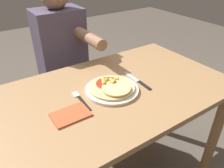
{
  "coord_description": "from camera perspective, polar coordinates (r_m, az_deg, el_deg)",
  "views": [
    {
      "loc": [
        -0.54,
        -0.78,
        1.38
      ],
      "look_at": [
        -0.02,
        -0.01,
        0.81
      ],
      "focal_mm": 35.0,
      "sensor_mm": 36.0,
      "label": 1
    }
  ],
  "objects": [
    {
      "name": "knife",
      "position": [
        1.19,
        6.72,
        0.83
      ],
      "size": [
        0.03,
        0.22,
        0.0
      ],
      "color": "black",
      "rests_on": "dining_table"
    },
    {
      "name": "fork",
      "position": [
        1.05,
        -8.23,
        -3.99
      ],
      "size": [
        0.03,
        0.18,
        0.0
      ],
      "color": "black",
      "rests_on": "dining_table"
    },
    {
      "name": "pizza",
      "position": [
        1.09,
        0.12,
        -0.74
      ],
      "size": [
        0.23,
        0.23,
        0.04
      ],
      "color": "#DBBC7A",
      "rests_on": "plate"
    },
    {
      "name": "plate",
      "position": [
        1.1,
        0.0,
        -1.46
      ],
      "size": [
        0.27,
        0.27,
        0.01
      ],
      "color": "silver",
      "rests_on": "dining_table"
    },
    {
      "name": "napkin",
      "position": [
        0.97,
        -10.77,
        -7.87
      ],
      "size": [
        0.16,
        0.11,
        0.01
      ],
      "color": "#C6512D",
      "rests_on": "dining_table"
    },
    {
      "name": "person_diner",
      "position": [
        1.64,
        -12.7,
        6.53
      ],
      "size": [
        0.32,
        0.52,
        1.22
      ],
      "color": "#2D2D38",
      "rests_on": "ground_plane"
    },
    {
      "name": "dining_table",
      "position": [
        1.19,
        0.53,
        -6.29
      ],
      "size": [
        1.24,
        0.73,
        0.77
      ],
      "color": "#9E754C",
      "rests_on": "ground_plane"
    }
  ]
}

